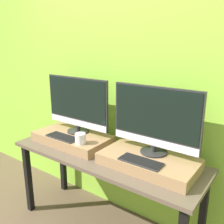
{
  "coord_description": "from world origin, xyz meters",
  "views": [
    {
      "loc": [
        1.13,
        -1.18,
        1.6
      ],
      "look_at": [
        0.0,
        0.38,
        1.05
      ],
      "focal_mm": 40.0,
      "sensor_mm": 36.0,
      "label": 1
    }
  ],
  "objects_px": {
    "monitor_right": "(155,119)",
    "keyboard_right": "(141,161)",
    "monitor_left": "(77,104)",
    "mug": "(80,139)",
    "keyboard_left": "(63,137)"
  },
  "relations": [
    {
      "from": "monitor_right",
      "to": "keyboard_right",
      "type": "height_order",
      "value": "monitor_right"
    },
    {
      "from": "monitor_left",
      "to": "mug",
      "type": "height_order",
      "value": "monitor_left"
    },
    {
      "from": "monitor_left",
      "to": "keyboard_left",
      "type": "height_order",
      "value": "monitor_left"
    },
    {
      "from": "monitor_left",
      "to": "keyboard_right",
      "type": "bearing_deg",
      "value": -14.11
    },
    {
      "from": "keyboard_right",
      "to": "mug",
      "type": "bearing_deg",
      "value": 180.0
    },
    {
      "from": "monitor_right",
      "to": "keyboard_right",
      "type": "bearing_deg",
      "value": -90.0
    },
    {
      "from": "monitor_left",
      "to": "monitor_right",
      "type": "relative_size",
      "value": 1.0
    },
    {
      "from": "monitor_left",
      "to": "mug",
      "type": "bearing_deg",
      "value": -42.62
    },
    {
      "from": "mug",
      "to": "monitor_right",
      "type": "relative_size",
      "value": 0.13
    },
    {
      "from": "mug",
      "to": "keyboard_right",
      "type": "distance_m",
      "value": 0.56
    },
    {
      "from": "monitor_left",
      "to": "keyboard_left",
      "type": "xyz_separation_m",
      "value": [
        0.0,
        -0.19,
        -0.25
      ]
    },
    {
      "from": "monitor_right",
      "to": "keyboard_right",
      "type": "xyz_separation_m",
      "value": [
        -0.0,
        -0.19,
        -0.25
      ]
    },
    {
      "from": "mug",
      "to": "monitor_right",
      "type": "xyz_separation_m",
      "value": [
        0.56,
        0.19,
        0.22
      ]
    },
    {
      "from": "monitor_left",
      "to": "monitor_right",
      "type": "bearing_deg",
      "value": 0.0
    },
    {
      "from": "keyboard_left",
      "to": "keyboard_right",
      "type": "distance_m",
      "value": 0.77
    }
  ]
}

